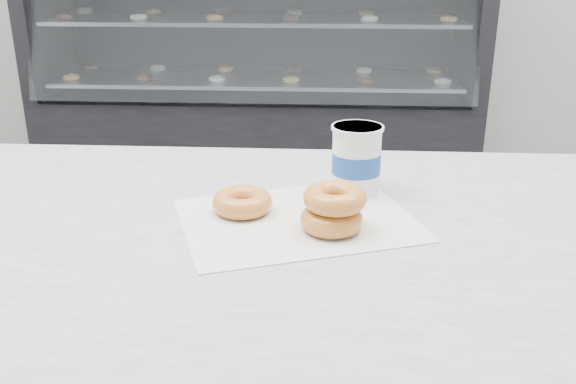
# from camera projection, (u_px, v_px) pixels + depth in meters

# --- Properties ---
(display_case) EXTENTS (2.40, 0.74, 1.25)m
(display_case) POSITION_uv_depth(u_px,v_px,m) (258.00, 93.00, 3.64)
(display_case) COLOR black
(display_case) RESTS_ON ground
(wax_paper) EXTENTS (0.41, 0.36, 0.00)m
(wax_paper) POSITION_uv_depth(u_px,v_px,m) (297.00, 220.00, 0.96)
(wax_paper) COLOR silver
(wax_paper) RESTS_ON counter
(donut_single) EXTENTS (0.10, 0.10, 0.03)m
(donut_single) POSITION_uv_depth(u_px,v_px,m) (242.00, 202.00, 0.98)
(donut_single) COLOR orange
(donut_single) RESTS_ON wax_paper
(donut_stack) EXTENTS (0.13, 0.13, 0.06)m
(donut_stack) POSITION_uv_depth(u_px,v_px,m) (333.00, 209.00, 0.91)
(donut_stack) COLOR orange
(donut_stack) RESTS_ON wax_paper
(coffee_cup) EXTENTS (0.09, 0.09, 0.11)m
(coffee_cup) POSITION_uv_depth(u_px,v_px,m) (356.00, 159.00, 1.05)
(coffee_cup) COLOR white
(coffee_cup) RESTS_ON counter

